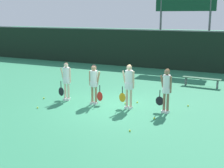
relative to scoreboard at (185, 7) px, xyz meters
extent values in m
plane|color=#2D7F56|center=(-0.42, -10.47, -4.25)|extent=(140.00, 140.00, 0.00)
cube|color=black|center=(-0.42, -0.82, -2.93)|extent=(60.00, 0.06, 2.64)
cube|color=slate|center=(-0.42, -0.82, -1.57)|extent=(60.00, 0.08, 0.08)
cylinder|color=#515156|center=(-1.68, 0.00, -1.55)|extent=(0.14, 0.14, 5.39)
cylinder|color=#515156|center=(1.68, 0.00, -1.55)|extent=(0.14, 0.14, 5.39)
cube|color=#0F3823|center=(0.00, 0.00, 0.42)|extent=(4.09, 0.12, 1.45)
cube|color=#19472D|center=(2.24, -5.20, -3.81)|extent=(2.02, 0.48, 0.04)
cylinder|color=slate|center=(3.07, -5.13, -4.04)|extent=(0.06, 0.06, 0.42)
cylinder|color=slate|center=(3.06, -5.38, -4.04)|extent=(0.06, 0.06, 0.42)
cylinder|color=slate|center=(1.43, -5.03, -4.04)|extent=(0.06, 0.06, 0.42)
cylinder|color=slate|center=(1.41, -5.28, -4.04)|extent=(0.06, 0.06, 0.42)
cylinder|color=beige|center=(-2.57, -10.51, -3.84)|extent=(0.10, 0.10, 0.80)
cylinder|color=beige|center=(-2.72, -10.54, -3.84)|extent=(0.10, 0.10, 0.80)
cube|color=white|center=(-2.56, -10.54, -4.20)|extent=(0.16, 0.26, 0.09)
cube|color=white|center=(-2.71, -10.57, -4.20)|extent=(0.16, 0.26, 0.09)
cylinder|color=white|center=(-2.64, -10.52, -3.36)|extent=(0.33, 0.33, 0.23)
cylinder|color=white|center=(-2.64, -10.52, -3.11)|extent=(0.29, 0.29, 0.68)
sphere|color=beige|center=(-2.64, -10.52, -2.67)|extent=(0.19, 0.19, 0.19)
sphere|color=#4C331E|center=(-2.65, -10.51, -2.65)|extent=(0.18, 0.18, 0.18)
cylinder|color=beige|center=(-2.82, -10.56, -3.12)|extent=(0.22, 0.12, 0.64)
cylinder|color=beige|center=(-2.47, -10.49, -3.12)|extent=(0.08, 0.08, 0.64)
cylinder|color=black|center=(-2.90, -10.60, -3.54)|extent=(0.03, 0.03, 0.28)
ellipsoid|color=black|center=(-2.90, -10.60, -3.87)|extent=(0.28, 0.03, 0.39)
cylinder|color=tan|center=(-1.17, -10.55, -3.84)|extent=(0.10, 0.10, 0.80)
cylinder|color=tan|center=(-1.33, -10.56, -3.84)|extent=(0.10, 0.10, 0.80)
cube|color=white|center=(-1.16, -10.58, -4.20)|extent=(0.13, 0.25, 0.09)
cube|color=white|center=(-1.33, -10.59, -4.20)|extent=(0.13, 0.25, 0.09)
cylinder|color=white|center=(-1.25, -10.56, -3.37)|extent=(0.35, 0.35, 0.20)
cylinder|color=white|center=(-1.25, -10.56, -3.13)|extent=(0.30, 0.30, 0.64)
sphere|color=tan|center=(-1.25, -10.56, -2.69)|extent=(0.23, 0.23, 0.23)
sphere|color=black|center=(-1.25, -10.54, -2.66)|extent=(0.21, 0.21, 0.21)
cylinder|color=tan|center=(-1.06, -10.54, -3.14)|extent=(0.21, 0.09, 0.61)
cylinder|color=tan|center=(-1.43, -10.57, -3.14)|extent=(0.08, 0.08, 0.61)
cylinder|color=black|center=(-0.98, -10.56, -3.54)|extent=(0.03, 0.03, 0.29)
ellipsoid|color=red|center=(-0.98, -10.56, -3.88)|extent=(0.27, 0.03, 0.40)
cylinder|color=beige|center=(0.41, -10.52, -3.82)|extent=(0.10, 0.10, 0.85)
cylinder|color=beige|center=(0.24, -10.53, -3.82)|extent=(0.10, 0.10, 0.85)
cube|color=white|center=(0.41, -10.55, -4.20)|extent=(0.12, 0.24, 0.09)
cube|color=white|center=(0.24, -10.56, -4.20)|extent=(0.12, 0.24, 0.09)
cylinder|color=white|center=(0.33, -10.53, -3.30)|extent=(0.35, 0.35, 0.26)
cylinder|color=white|center=(0.33, -10.53, -3.03)|extent=(0.31, 0.31, 0.72)
sphere|color=beige|center=(0.33, -10.53, -2.57)|extent=(0.21, 0.21, 0.21)
sphere|color=#D8B772|center=(0.33, -10.51, -2.55)|extent=(0.19, 0.19, 0.19)
cylinder|color=beige|center=(0.13, -10.53, -3.05)|extent=(0.22, 0.08, 0.68)
cylinder|color=beige|center=(0.51, -10.52, -3.05)|extent=(0.08, 0.08, 0.68)
cylinder|color=black|center=(0.06, -10.56, -3.48)|extent=(0.03, 0.03, 0.28)
ellipsoid|color=orange|center=(0.06, -10.56, -3.81)|extent=(0.28, 0.03, 0.38)
cylinder|color=#8C664C|center=(1.90, -10.41, -3.84)|extent=(0.10, 0.10, 0.82)
cylinder|color=#8C664C|center=(1.75, -10.38, -3.84)|extent=(0.10, 0.10, 0.82)
cube|color=white|center=(1.89, -10.44, -4.20)|extent=(0.15, 0.26, 0.09)
cube|color=white|center=(1.74, -10.41, -4.20)|extent=(0.15, 0.26, 0.09)
cylinder|color=white|center=(1.82, -10.40, -3.36)|extent=(0.32, 0.32, 0.20)
cylinder|color=white|center=(1.82, -10.40, -3.09)|extent=(0.28, 0.28, 0.67)
sphere|color=#8C664C|center=(1.82, -10.40, -2.65)|extent=(0.21, 0.21, 0.21)
sphere|color=olive|center=(1.82, -10.38, -2.63)|extent=(0.20, 0.20, 0.20)
cylinder|color=#8C664C|center=(1.64, -10.37, -3.11)|extent=(0.22, 0.11, 0.64)
cylinder|color=#8C664C|center=(1.99, -10.43, -3.11)|extent=(0.08, 0.08, 0.64)
cylinder|color=black|center=(1.56, -10.37, -3.51)|extent=(0.03, 0.03, 0.26)
ellipsoid|color=black|center=(1.56, -10.37, -3.82)|extent=(0.32, 0.03, 0.36)
sphere|color=#CCE033|center=(2.43, -9.22, -4.21)|extent=(0.07, 0.07, 0.07)
sphere|color=#CCE033|center=(-3.69, -10.83, -4.21)|extent=(0.07, 0.07, 0.07)
sphere|color=#CCE033|center=(-2.99, -12.14, -4.21)|extent=(0.07, 0.07, 0.07)
sphere|color=#CCE033|center=(1.35, -12.88, -4.21)|extent=(0.06, 0.06, 0.06)
sphere|color=#CCE033|center=(-0.05, -10.00, -4.21)|extent=(0.07, 0.07, 0.07)
sphere|color=#CCE033|center=(0.35, -9.64, -4.21)|extent=(0.07, 0.07, 0.07)
sphere|color=#CCE033|center=(1.68, -11.34, -4.21)|extent=(0.07, 0.07, 0.07)
camera|label=1|loc=(4.97, -21.70, -0.54)|focal=50.00mm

